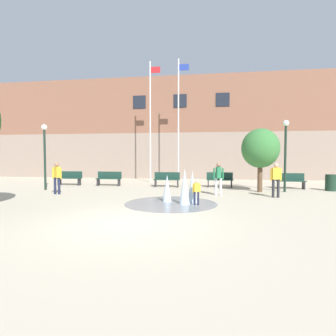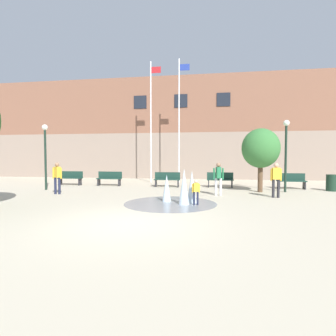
{
  "view_description": "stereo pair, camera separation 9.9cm",
  "coord_description": "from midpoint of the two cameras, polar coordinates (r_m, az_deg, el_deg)",
  "views": [
    {
      "loc": [
        2.11,
        -7.1,
        1.88
      ],
      "look_at": [
        0.23,
        6.16,
        1.3
      ],
      "focal_mm": 28.0,
      "sensor_mm": 36.0,
      "label": 1
    },
    {
      "loc": [
        2.21,
        -7.08,
        1.88
      ],
      "look_at": [
        0.23,
        6.16,
        1.3
      ],
      "focal_mm": 28.0,
      "sensor_mm": 36.0,
      "label": 2
    }
  ],
  "objects": [
    {
      "name": "adult_watching",
      "position": [
        12.97,
        22.66,
        -1.89
      ],
      "size": [
        0.5,
        0.22,
        1.59
      ],
      "rotation": [
        0.0,
        0.0,
        0.07
      ],
      "color": "#28282D",
      "rests_on": "ground"
    },
    {
      "name": "lamp_post_right_lane",
      "position": [
        15.21,
        24.46,
        4.58
      ],
      "size": [
        0.32,
        0.32,
        3.81
      ],
      "color": "#192D23",
      "rests_on": "ground"
    },
    {
      "name": "park_bench_left_of_flagpoles",
      "position": [
        17.38,
        -12.47,
        -2.2
      ],
      "size": [
        1.6,
        0.44,
        0.91
      ],
      "color": "#28282D",
      "rests_on": "ground"
    },
    {
      "name": "flagpole_right",
      "position": [
        19.24,
        2.64,
        10.89
      ],
      "size": [
        0.8,
        0.1,
        8.89
      ],
      "color": "silver",
      "rests_on": "ground"
    },
    {
      "name": "adult_near_bench",
      "position": [
        12.89,
        11.13,
        -1.77
      ],
      "size": [
        0.5,
        0.37,
        1.59
      ],
      "rotation": [
        0.0,
        0.0,
        -1.38
      ],
      "color": "silver",
      "rests_on": "ground"
    },
    {
      "name": "park_bench_far_right",
      "position": [
        16.89,
        25.39,
        -2.52
      ],
      "size": [
        1.6,
        0.44,
        0.91
      ],
      "color": "#28282D",
      "rests_on": "ground"
    },
    {
      "name": "park_bench_under_right_flagpole",
      "position": [
        16.41,
        11.45,
        -2.47
      ],
      "size": [
        1.6,
        0.44,
        0.91
      ],
      "color": "#28282D",
      "rests_on": "ground"
    },
    {
      "name": "park_bench_far_left",
      "position": [
        18.52,
        -20.32,
        -2.02
      ],
      "size": [
        1.6,
        0.44,
        0.91
      ],
      "color": "#28282D",
      "rests_on": "ground"
    },
    {
      "name": "flagpole_left",
      "position": [
        19.55,
        -3.53,
        10.63
      ],
      "size": [
        0.8,
        0.1,
        8.8
      ],
      "color": "silver",
      "rests_on": "ground"
    },
    {
      "name": "lamp_post_left_lane",
      "position": [
        16.35,
        -25.0,
        4.17
      ],
      "size": [
        0.32,
        0.32,
        3.69
      ],
      "color": "#192D23",
      "rests_on": "ground"
    },
    {
      "name": "adult_in_red",
      "position": [
        14.23,
        -22.79,
        -1.53
      ],
      "size": [
        0.5,
        0.35,
        1.59
      ],
      "rotation": [
        0.0,
        0.0,
        -0.55
      ],
      "color": "#1E233D",
      "rests_on": "ground"
    },
    {
      "name": "ground_plane",
      "position": [
        7.65,
        -8.34,
        -11.76
      ],
      "size": [
        100.0,
        100.0,
        0.0
      ],
      "primitive_type": "plane",
      "color": "#BCB299"
    },
    {
      "name": "street_tree_near_building",
      "position": [
        14.71,
        19.7,
        4.02
      ],
      "size": [
        1.96,
        1.96,
        3.37
      ],
      "color": "brown",
      "rests_on": "ground"
    },
    {
      "name": "splash_fountain",
      "position": [
        10.6,
        2.99,
        -4.7
      ],
      "size": [
        3.72,
        3.72,
        1.4
      ],
      "color": "gray",
      "rests_on": "ground"
    },
    {
      "name": "trash_can",
      "position": [
        16.94,
        32.21,
        -2.74
      ],
      "size": [
        0.56,
        0.56,
        0.9
      ],
      "primitive_type": "cylinder",
      "color": "#193323",
      "rests_on": "ground"
    },
    {
      "name": "library_building",
      "position": [
        25.27,
        3.61,
        8.09
      ],
      "size": [
        36.0,
        6.05,
        8.71
      ],
      "color": "gray",
      "rests_on": "ground"
    },
    {
      "name": "park_bench_center",
      "position": [
        16.3,
        -0.02,
        -2.45
      ],
      "size": [
        1.6,
        0.44,
        0.91
      ],
      "color": "#28282D",
      "rests_on": "ground"
    },
    {
      "name": "child_running",
      "position": [
        10.25,
        6.37,
        -4.82
      ],
      "size": [
        0.31,
        0.19,
        0.99
      ],
      "rotation": [
        0.0,
        0.0,
        -2.76
      ],
      "color": "#1E233D",
      "rests_on": "ground"
    }
  ]
}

